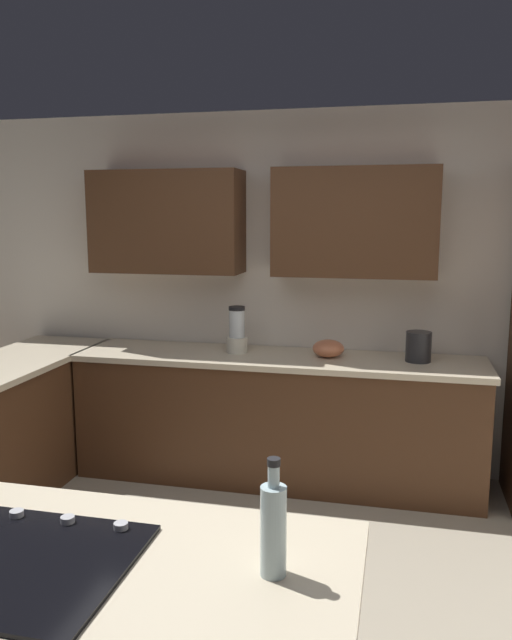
# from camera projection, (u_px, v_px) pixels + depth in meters

# --- Properties ---
(ground_plane) EXTENTS (14.00, 14.00, 0.00)m
(ground_plane) POSITION_uv_depth(u_px,v_px,m) (224.00, 635.00, 2.81)
(ground_plane) COLOR #9E937F
(wall_back) EXTENTS (6.00, 0.44, 2.60)m
(wall_back) POSITION_uv_depth(u_px,v_px,m) (290.00, 275.00, 4.55)
(wall_back) COLOR silver
(wall_back) RESTS_ON ground
(lower_cabinets_back) EXTENTS (2.80, 0.60, 0.86)m
(lower_cabinets_back) POSITION_uv_depth(u_px,v_px,m) (277.00, 421.00, 4.41)
(lower_cabinets_back) COLOR #472B19
(lower_cabinets_back) RESTS_ON ground
(countertop_back) EXTENTS (2.84, 0.64, 0.04)m
(countertop_back) POSITION_uv_depth(u_px,v_px,m) (277.00, 359.00, 4.34)
(countertop_back) COLOR beige
(countertop_back) RESTS_ON lower_cabinets_back
(blender) EXTENTS (0.15, 0.15, 0.33)m
(blender) POSITION_uv_depth(u_px,v_px,m) (237.00, 333.00, 4.43)
(blender) COLOR beige
(blender) RESTS_ON countertop_back
(mixing_bowl) EXTENTS (0.22, 0.22, 0.12)m
(mixing_bowl) POSITION_uv_depth(u_px,v_px,m) (328.00, 348.00, 4.30)
(mixing_bowl) COLOR #CC724C
(mixing_bowl) RESTS_ON countertop_back
(kettle) EXTENTS (0.17, 0.17, 0.20)m
(kettle) POSITION_uv_depth(u_px,v_px,m) (418.00, 347.00, 4.16)
(kettle) COLOR #262628
(kettle) RESTS_ON countertop_back
(second_bottle) EXTENTS (0.07, 0.07, 0.33)m
(second_bottle) POSITION_uv_depth(u_px,v_px,m) (273.00, 527.00, 1.68)
(second_bottle) COLOR silver
(second_bottle) RESTS_ON island_top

